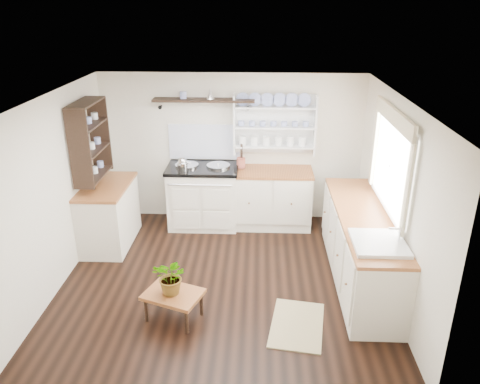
# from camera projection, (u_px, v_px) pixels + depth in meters

# --- Properties ---
(floor) EXTENTS (4.00, 3.80, 0.01)m
(floor) POSITION_uv_depth(u_px,v_px,m) (224.00, 279.00, 5.93)
(floor) COLOR black
(floor) RESTS_ON ground
(wall_back) EXTENTS (4.00, 0.02, 2.30)m
(wall_back) POSITION_uv_depth(u_px,v_px,m) (232.00, 148.00, 7.25)
(wall_back) COLOR #EDE4CC
(wall_back) RESTS_ON ground
(wall_right) EXTENTS (0.02, 3.80, 2.30)m
(wall_right) POSITION_uv_depth(u_px,v_px,m) (394.00, 199.00, 5.41)
(wall_right) COLOR #EDE4CC
(wall_right) RESTS_ON ground
(wall_left) EXTENTS (0.02, 3.80, 2.30)m
(wall_left) POSITION_uv_depth(u_px,v_px,m) (55.00, 193.00, 5.57)
(wall_left) COLOR #EDE4CC
(wall_left) RESTS_ON ground
(ceiling) EXTENTS (4.00, 3.80, 0.01)m
(ceiling) POSITION_uv_depth(u_px,v_px,m) (221.00, 98.00, 5.05)
(ceiling) COLOR white
(ceiling) RESTS_ON wall_back
(window) EXTENTS (0.08, 1.55, 1.22)m
(window) POSITION_uv_depth(u_px,v_px,m) (391.00, 161.00, 5.39)
(window) COLOR white
(window) RESTS_ON wall_right
(aga_cooker) EXTENTS (1.07, 0.74, 0.99)m
(aga_cooker) POSITION_uv_depth(u_px,v_px,m) (204.00, 195.00, 7.21)
(aga_cooker) COLOR white
(aga_cooker) RESTS_ON floor
(back_cabinets) EXTENTS (1.27, 0.63, 0.90)m
(back_cabinets) POSITION_uv_depth(u_px,v_px,m) (270.00, 197.00, 7.21)
(back_cabinets) COLOR silver
(back_cabinets) RESTS_ON floor
(right_cabinets) EXTENTS (0.62, 2.43, 0.90)m
(right_cabinets) POSITION_uv_depth(u_px,v_px,m) (361.00, 246.00, 5.78)
(right_cabinets) COLOR silver
(right_cabinets) RESTS_ON floor
(belfast_sink) EXTENTS (0.55, 0.60, 0.45)m
(belfast_sink) POSITION_uv_depth(u_px,v_px,m) (378.00, 253.00, 4.96)
(belfast_sink) COLOR white
(belfast_sink) RESTS_ON right_cabinets
(left_cabinets) EXTENTS (0.62, 1.13, 0.90)m
(left_cabinets) POSITION_uv_depth(u_px,v_px,m) (109.00, 214.00, 6.65)
(left_cabinets) COLOR silver
(left_cabinets) RESTS_ON floor
(plate_rack) EXTENTS (1.20, 0.22, 0.90)m
(plate_rack) POSITION_uv_depth(u_px,v_px,m) (275.00, 124.00, 7.03)
(plate_rack) COLOR white
(plate_rack) RESTS_ON wall_back
(high_shelf) EXTENTS (1.50, 0.29, 0.16)m
(high_shelf) POSITION_uv_depth(u_px,v_px,m) (204.00, 101.00, 6.86)
(high_shelf) COLOR black
(high_shelf) RESTS_ON wall_back
(left_shelving) EXTENTS (0.28, 0.80, 1.05)m
(left_shelving) POSITION_uv_depth(u_px,v_px,m) (90.00, 140.00, 6.24)
(left_shelving) COLOR black
(left_shelving) RESTS_ON wall_left
(kettle) EXTENTS (0.16, 0.16, 0.20)m
(kettle) POSITION_uv_depth(u_px,v_px,m) (183.00, 164.00, 6.90)
(kettle) COLOR silver
(kettle) RESTS_ON aga_cooker
(utensil_crock) EXTENTS (0.13, 0.13, 0.15)m
(utensil_crock) POSITION_uv_depth(u_px,v_px,m) (241.00, 163.00, 7.10)
(utensil_crock) COLOR #9D4A39
(utensil_crock) RESTS_ON back_cabinets
(center_table) EXTENTS (0.72, 0.62, 0.33)m
(center_table) POSITION_uv_depth(u_px,v_px,m) (173.00, 296.00, 5.11)
(center_table) COLOR brown
(center_table) RESTS_ON floor
(potted_plant) EXTENTS (0.47, 0.45, 0.41)m
(potted_plant) POSITION_uv_depth(u_px,v_px,m) (172.00, 277.00, 5.01)
(potted_plant) COLOR #3F7233
(potted_plant) RESTS_ON center_table
(floor_rug) EXTENTS (0.68, 0.93, 0.02)m
(floor_rug) POSITION_uv_depth(u_px,v_px,m) (297.00, 325.00, 5.09)
(floor_rug) COLOR #937D56
(floor_rug) RESTS_ON floor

